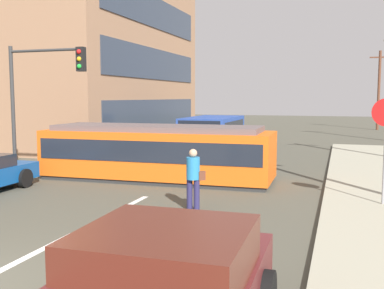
{
  "coord_description": "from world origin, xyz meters",
  "views": [
    {
      "loc": [
        5.62,
        -5.33,
        3.05
      ],
      "look_at": [
        0.57,
        10.0,
        1.35
      ],
      "focal_mm": 42.41,
      "sensor_mm": 36.0,
      "label": 1
    }
  ],
  "objects_px": {
    "pedestrian_crossing": "(193,176)",
    "traffic_light_mast": "(41,85)",
    "parked_sedan_furthest": "(155,136)",
    "utility_pole_distant": "(379,89)",
    "parked_sedan_far": "(103,147)",
    "city_bus": "(213,132)",
    "streetcar_tram": "(157,152)"
  },
  "relations": [
    {
      "from": "parked_sedan_far",
      "to": "utility_pole_distant",
      "type": "relative_size",
      "value": 0.61
    },
    {
      "from": "city_bus",
      "to": "pedestrian_crossing",
      "type": "xyz_separation_m",
      "value": [
        3.13,
        -13.13,
        -0.16
      ]
    },
    {
      "from": "city_bus",
      "to": "traffic_light_mast",
      "type": "relative_size",
      "value": 1.07
    },
    {
      "from": "pedestrian_crossing",
      "to": "parked_sedan_far",
      "type": "distance_m",
      "value": 10.66
    },
    {
      "from": "pedestrian_crossing",
      "to": "parked_sedan_furthest",
      "type": "height_order",
      "value": "pedestrian_crossing"
    },
    {
      "from": "streetcar_tram",
      "to": "pedestrian_crossing",
      "type": "bearing_deg",
      "value": -55.63
    },
    {
      "from": "pedestrian_crossing",
      "to": "traffic_light_mast",
      "type": "bearing_deg",
      "value": 158.84
    },
    {
      "from": "parked_sedan_furthest",
      "to": "parked_sedan_far",
      "type": "bearing_deg",
      "value": -89.82
    },
    {
      "from": "pedestrian_crossing",
      "to": "utility_pole_distant",
      "type": "distance_m",
      "value": 34.65
    },
    {
      "from": "traffic_light_mast",
      "to": "utility_pole_distant",
      "type": "bearing_deg",
      "value": 66.51
    },
    {
      "from": "streetcar_tram",
      "to": "parked_sedan_furthest",
      "type": "relative_size",
      "value": 1.96
    },
    {
      "from": "streetcar_tram",
      "to": "city_bus",
      "type": "xyz_separation_m",
      "value": [
        -0.43,
        9.18,
        0.06
      ]
    },
    {
      "from": "pedestrian_crossing",
      "to": "traffic_light_mast",
      "type": "height_order",
      "value": "traffic_light_mast"
    },
    {
      "from": "parked_sedan_furthest",
      "to": "utility_pole_distant",
      "type": "distance_m",
      "value": 24.27
    },
    {
      "from": "parked_sedan_far",
      "to": "traffic_light_mast",
      "type": "relative_size",
      "value": 0.9
    },
    {
      "from": "pedestrian_crossing",
      "to": "utility_pole_distant",
      "type": "relative_size",
      "value": 0.23
    },
    {
      "from": "parked_sedan_furthest",
      "to": "utility_pole_distant",
      "type": "relative_size",
      "value": 0.6
    },
    {
      "from": "city_bus",
      "to": "parked_sedan_far",
      "type": "height_order",
      "value": "city_bus"
    },
    {
      "from": "parked_sedan_far",
      "to": "traffic_light_mast",
      "type": "distance_m",
      "value": 6.07
    },
    {
      "from": "traffic_light_mast",
      "to": "utility_pole_distant",
      "type": "relative_size",
      "value": 0.68
    },
    {
      "from": "streetcar_tram",
      "to": "parked_sedan_far",
      "type": "bearing_deg",
      "value": 138.28
    },
    {
      "from": "parked_sedan_furthest",
      "to": "traffic_light_mast",
      "type": "xyz_separation_m",
      "value": [
        0.52,
        -11.77,
        2.84
      ]
    },
    {
      "from": "pedestrian_crossing",
      "to": "parked_sedan_far",
      "type": "height_order",
      "value": "pedestrian_crossing"
    },
    {
      "from": "traffic_light_mast",
      "to": "streetcar_tram",
      "type": "bearing_deg",
      "value": 19.27
    },
    {
      "from": "streetcar_tram",
      "to": "city_bus",
      "type": "relative_size",
      "value": 1.63
    },
    {
      "from": "utility_pole_distant",
      "to": "pedestrian_crossing",
      "type": "bearing_deg",
      "value": -101.6
    },
    {
      "from": "pedestrian_crossing",
      "to": "utility_pole_distant",
      "type": "bearing_deg",
      "value": 78.4
    },
    {
      "from": "streetcar_tram",
      "to": "utility_pole_distant",
      "type": "distance_m",
      "value": 31.52
    },
    {
      "from": "traffic_light_mast",
      "to": "parked_sedan_furthest",
      "type": "bearing_deg",
      "value": 92.54
    },
    {
      "from": "streetcar_tram",
      "to": "utility_pole_distant",
      "type": "height_order",
      "value": "utility_pole_distant"
    },
    {
      "from": "city_bus",
      "to": "pedestrian_crossing",
      "type": "height_order",
      "value": "city_bus"
    },
    {
      "from": "streetcar_tram",
      "to": "city_bus",
      "type": "distance_m",
      "value": 9.2
    }
  ]
}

